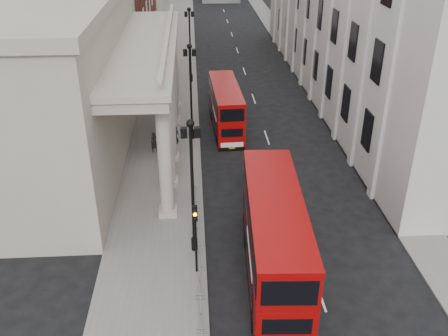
{
  "coord_description": "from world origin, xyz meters",
  "views": [
    {
      "loc": [
        -0.38,
        -20.04,
        18.28
      ],
      "look_at": [
        1.5,
        9.28,
        2.74
      ],
      "focal_mm": 40.0,
      "sensor_mm": 36.0,
      "label": 1
    }
  ],
  "objects_px": {
    "traffic_light": "(195,227)",
    "bus_near": "(274,238)",
    "lamp_post_south": "(192,179)",
    "bus_far": "(226,107)",
    "lamp_post_north": "(190,40)",
    "pedestrian_c": "(175,135)",
    "lamp_post_mid": "(191,86)",
    "pedestrian_b": "(162,126)",
    "pedestrian_a": "(154,142)"
  },
  "relations": [
    {
      "from": "lamp_post_south",
      "to": "traffic_light",
      "type": "relative_size",
      "value": 1.93
    },
    {
      "from": "lamp_post_south",
      "to": "pedestrian_b",
      "type": "distance_m",
      "value": 17.47
    },
    {
      "from": "bus_far",
      "to": "pedestrian_c",
      "type": "distance_m",
      "value": 5.63
    },
    {
      "from": "lamp_post_mid",
      "to": "lamp_post_north",
      "type": "height_order",
      "value": "same"
    },
    {
      "from": "lamp_post_mid",
      "to": "pedestrian_a",
      "type": "bearing_deg",
      "value": -141.55
    },
    {
      "from": "bus_near",
      "to": "pedestrian_c",
      "type": "height_order",
      "value": "bus_near"
    },
    {
      "from": "lamp_post_south",
      "to": "bus_near",
      "type": "bearing_deg",
      "value": -30.88
    },
    {
      "from": "lamp_post_south",
      "to": "traffic_light",
      "type": "distance_m",
      "value": 2.71
    },
    {
      "from": "lamp_post_north",
      "to": "bus_near",
      "type": "height_order",
      "value": "lamp_post_north"
    },
    {
      "from": "lamp_post_north",
      "to": "pedestrian_b",
      "type": "xyz_separation_m",
      "value": [
        -2.67,
        -15.17,
        -3.86
      ]
    },
    {
      "from": "lamp_post_north",
      "to": "bus_near",
      "type": "relative_size",
      "value": 0.71
    },
    {
      "from": "lamp_post_mid",
      "to": "lamp_post_north",
      "type": "distance_m",
      "value": 16.0
    },
    {
      "from": "lamp_post_south",
      "to": "pedestrian_b",
      "type": "bearing_deg",
      "value": 99.02
    },
    {
      "from": "lamp_post_south",
      "to": "bus_far",
      "type": "xyz_separation_m",
      "value": [
        3.09,
        18.15,
        -2.77
      ]
    },
    {
      "from": "lamp_post_south",
      "to": "lamp_post_mid",
      "type": "bearing_deg",
      "value": 90.0
    },
    {
      "from": "traffic_light",
      "to": "pedestrian_c",
      "type": "distance_m",
      "value": 17.33
    },
    {
      "from": "lamp_post_south",
      "to": "bus_far",
      "type": "height_order",
      "value": "lamp_post_south"
    },
    {
      "from": "lamp_post_south",
      "to": "bus_far",
      "type": "distance_m",
      "value": 18.62
    },
    {
      "from": "lamp_post_mid",
      "to": "pedestrian_b",
      "type": "bearing_deg",
      "value": 162.83
    },
    {
      "from": "pedestrian_c",
      "to": "bus_far",
      "type": "bearing_deg",
      "value": 32.46
    },
    {
      "from": "lamp_post_north",
      "to": "bus_near",
      "type": "xyz_separation_m",
      "value": [
        4.28,
        -34.56,
        -2.3
      ]
    },
    {
      "from": "lamp_post_mid",
      "to": "pedestrian_a",
      "type": "relative_size",
      "value": 4.89
    },
    {
      "from": "lamp_post_south",
      "to": "pedestrian_c",
      "type": "height_order",
      "value": "lamp_post_south"
    },
    {
      "from": "lamp_post_mid",
      "to": "pedestrian_c",
      "type": "height_order",
      "value": "lamp_post_mid"
    },
    {
      "from": "lamp_post_south",
      "to": "pedestrian_b",
      "type": "relative_size",
      "value": 4.47
    },
    {
      "from": "bus_far",
      "to": "pedestrian_c",
      "type": "height_order",
      "value": "bus_far"
    },
    {
      "from": "traffic_light",
      "to": "pedestrian_b",
      "type": "xyz_separation_m",
      "value": [
        -2.77,
        18.84,
        -2.05
      ]
    },
    {
      "from": "lamp_post_north",
      "to": "bus_far",
      "type": "relative_size",
      "value": 0.87
    },
    {
      "from": "pedestrian_c",
      "to": "lamp_post_mid",
      "type": "bearing_deg",
      "value": 30.31
    },
    {
      "from": "lamp_post_south",
      "to": "bus_far",
      "type": "bearing_deg",
      "value": 80.34
    },
    {
      "from": "lamp_post_south",
      "to": "bus_near",
      "type": "height_order",
      "value": "lamp_post_south"
    },
    {
      "from": "lamp_post_mid",
      "to": "pedestrian_b",
      "type": "distance_m",
      "value": 4.77
    },
    {
      "from": "bus_far",
      "to": "pedestrian_c",
      "type": "bearing_deg",
      "value": -148.56
    },
    {
      "from": "lamp_post_mid",
      "to": "pedestrian_c",
      "type": "relative_size",
      "value": 5.33
    },
    {
      "from": "bus_far",
      "to": "pedestrian_b",
      "type": "height_order",
      "value": "bus_far"
    },
    {
      "from": "traffic_light",
      "to": "lamp_post_mid",
      "type": "bearing_deg",
      "value": 90.32
    },
    {
      "from": "lamp_post_mid",
      "to": "bus_near",
      "type": "height_order",
      "value": "lamp_post_mid"
    },
    {
      "from": "pedestrian_a",
      "to": "lamp_post_south",
      "type": "bearing_deg",
      "value": -99.72
    },
    {
      "from": "traffic_light",
      "to": "bus_near",
      "type": "bearing_deg",
      "value": -7.37
    },
    {
      "from": "lamp_post_mid",
      "to": "bus_far",
      "type": "relative_size",
      "value": 0.87
    },
    {
      "from": "lamp_post_north",
      "to": "traffic_light",
      "type": "bearing_deg",
      "value": -89.83
    },
    {
      "from": "traffic_light",
      "to": "pedestrian_a",
      "type": "xyz_separation_m",
      "value": [
        -3.22,
        15.54,
        -2.14
      ]
    },
    {
      "from": "lamp_post_south",
      "to": "pedestrian_a",
      "type": "distance_m",
      "value": 14.42
    },
    {
      "from": "bus_near",
      "to": "pedestrian_c",
      "type": "distance_m",
      "value": 18.64
    },
    {
      "from": "lamp_post_south",
      "to": "bus_near",
      "type": "relative_size",
      "value": 0.71
    },
    {
      "from": "lamp_post_south",
      "to": "lamp_post_north",
      "type": "relative_size",
      "value": 1.0
    },
    {
      "from": "traffic_light",
      "to": "bus_near",
      "type": "height_order",
      "value": "bus_near"
    },
    {
      "from": "lamp_post_south",
      "to": "lamp_post_mid",
      "type": "relative_size",
      "value": 1.0
    },
    {
      "from": "traffic_light",
      "to": "pedestrian_c",
      "type": "xyz_separation_m",
      "value": [
        -1.56,
        17.11,
        -2.21
      ]
    },
    {
      "from": "bus_near",
      "to": "pedestrian_a",
      "type": "bearing_deg",
      "value": 117.72
    }
  ]
}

